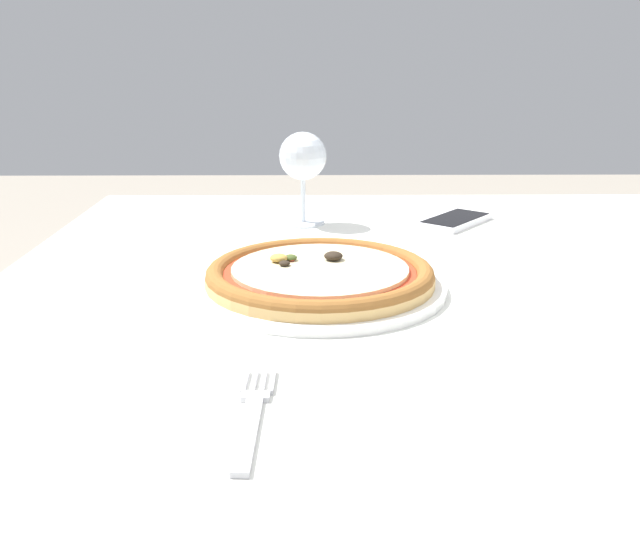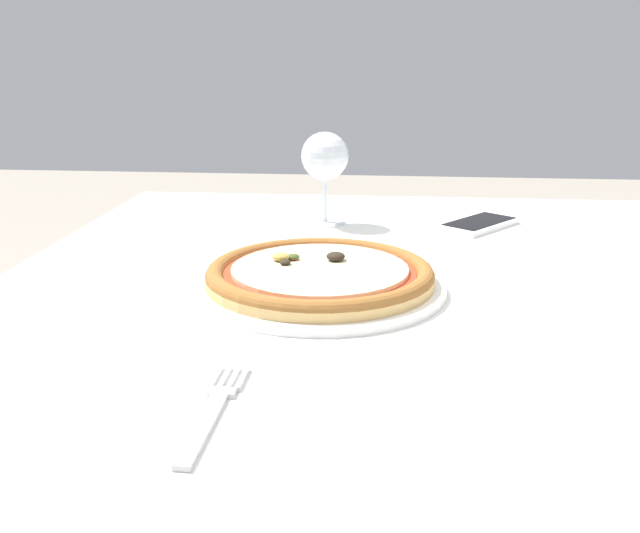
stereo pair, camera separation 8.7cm
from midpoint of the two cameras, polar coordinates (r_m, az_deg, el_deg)
dining_table at (r=0.91m, az=12.90°, el=-6.85°), size 1.17×1.19×0.71m
pizza_plate at (r=0.87m, az=2.84°, el=-0.86°), size 0.31×0.31×0.04m
fork at (r=0.59m, az=-4.32°, el=-11.32°), size 0.03×0.17×0.00m
wine_glass_far_left at (r=1.19m, az=2.50°, el=8.57°), size 0.08×0.08×0.15m
cell_phone at (r=1.22m, az=14.62°, el=3.28°), size 0.15×0.16×0.01m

